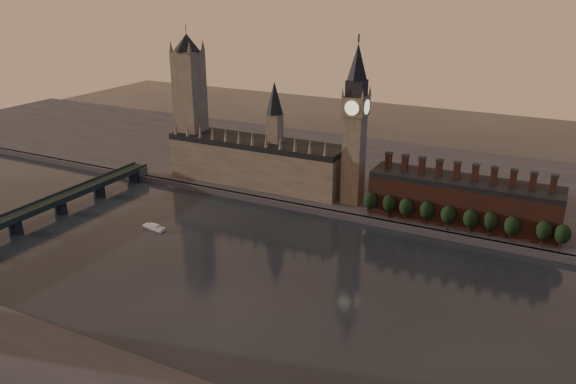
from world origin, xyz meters
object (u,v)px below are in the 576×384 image
Objects in this scene: big_ben at (355,124)px; westminster_bridge at (34,212)px; river_boat at (154,227)px; victoria_tower at (190,100)px.

big_ben reaches higher than westminster_bridge.
river_boat is at bearing 20.46° from westminster_bridge.
westminster_bridge is at bearing -106.56° from victoria_tower.
big_ben is 205.83m from westminster_bridge.
victoria_tower is 113.88m from river_boat.
victoria_tower is 6.99× the size of river_boat.
big_ben is 6.92× the size of river_boat.
westminster_bridge is (-35.00, -117.70, -51.65)m from victoria_tower.
victoria_tower is at bearing 177.80° from big_ben.
victoria_tower is 1.01× the size of big_ben.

